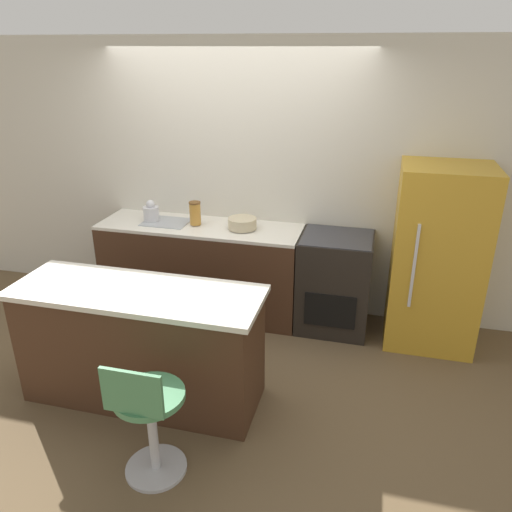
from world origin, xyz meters
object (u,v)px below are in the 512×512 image
object	(u,v)px
oven_range	(334,283)
kettle	(151,212)
mixing_bowl	(242,223)
refrigerator	(437,258)
stool_chair	(149,418)

from	to	relation	value
oven_range	kettle	distance (m)	1.90
kettle	mixing_bowl	distance (m)	0.93
refrigerator	stool_chair	size ratio (longest dim) A/B	1.83
refrigerator	stool_chair	world-z (taller)	refrigerator
stool_chair	kettle	bearing A→B (deg)	113.86
kettle	mixing_bowl	world-z (taller)	kettle
refrigerator	mixing_bowl	world-z (taller)	refrigerator
refrigerator	mixing_bowl	distance (m)	1.76
oven_range	stool_chair	world-z (taller)	oven_range
oven_range	kettle	xyz separation A→B (m)	(-1.82, 0.00, 0.54)
stool_chair	kettle	xyz separation A→B (m)	(-0.93, 2.11, 0.57)
oven_range	kettle	size ratio (longest dim) A/B	4.43
stool_chair	kettle	size ratio (longest dim) A/B	4.25
refrigerator	mixing_bowl	size ratio (longest dim) A/B	6.05
kettle	mixing_bowl	size ratio (longest dim) A/B	0.78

